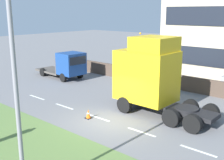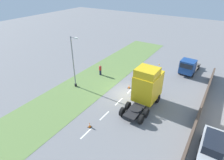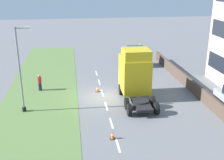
{
  "view_description": "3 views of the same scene",
  "coord_description": "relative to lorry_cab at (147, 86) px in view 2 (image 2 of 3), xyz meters",
  "views": [
    {
      "loc": [
        -11.61,
        -10.24,
        6.31
      ],
      "look_at": [
        -1.23,
        -1.27,
        2.95
      ],
      "focal_mm": 45.0,
      "sensor_mm": 36.0,
      "label": 1
    },
    {
      "loc": [
        9.56,
        -18.99,
        13.71
      ],
      "look_at": [
        -2.27,
        -0.3,
        1.51
      ],
      "focal_mm": 30.0,
      "sensor_mm": 36.0,
      "label": 2
    },
    {
      "loc": [
        -2.79,
        -25.07,
        10.65
      ],
      "look_at": [
        0.44,
        -2.88,
        2.68
      ],
      "focal_mm": 45.0,
      "sensor_mm": 36.0,
      "label": 3
    }
  ],
  "objects": [
    {
      "name": "flatbed_truck",
      "position": [
        2.49,
        10.77,
        -1.05
      ],
      "size": [
        2.46,
        5.89,
        2.59
      ],
      "rotation": [
        0.0,
        0.0,
        3.08
      ],
      "color": "navy",
      "rests_on": "ground"
    },
    {
      "name": "traffic_cone_lead",
      "position": [
        -3.16,
        -7.02,
        -2.14
      ],
      "size": [
        0.36,
        0.36,
        0.58
      ],
      "color": "black",
      "rests_on": "ground"
    },
    {
      "name": "boundary_wall",
      "position": [
        6.09,
        0.81,
        -1.8
      ],
      "size": [
        0.25,
        24.0,
        1.25
      ],
      "color": "#4C3D33",
      "rests_on": "ground"
    },
    {
      "name": "lorry_cab",
      "position": [
        0.0,
        0.0,
        0.0
      ],
      "size": [
        2.76,
        6.53,
        4.98
      ],
      "rotation": [
        0.0,
        0.0,
        -0.02
      ],
      "color": "black",
      "rests_on": "ground"
    },
    {
      "name": "grass_verge",
      "position": [
        -8.91,
        0.81,
        -2.41
      ],
      "size": [
        7.0,
        44.0,
        0.01
      ],
      "color": "#607F42",
      "rests_on": "ground"
    },
    {
      "name": "traffic_cone_trailing",
      "position": [
        -3.37,
        2.11,
        -2.14
      ],
      "size": [
        0.36,
        0.36,
        0.58
      ],
      "color": "black",
      "rests_on": "ground"
    },
    {
      "name": "lane_markings",
      "position": [
        -2.91,
        0.11,
        -2.42
      ],
      "size": [
        0.16,
        17.8,
        0.0
      ],
      "color": "white",
      "rests_on": "ground"
    },
    {
      "name": "ground_plane",
      "position": [
        -2.91,
        0.81,
        -2.42
      ],
      "size": [
        120.0,
        120.0,
        0.0
      ],
      "primitive_type": "plane",
      "color": "slate",
      "rests_on": "ground"
    },
    {
      "name": "lamp_post",
      "position": [
        -9.97,
        -1.52,
        0.93
      ],
      "size": [
        1.29,
        0.33,
        7.26
      ],
      "color": "black",
      "rests_on": "ground"
    },
    {
      "name": "pedestrian",
      "position": [
        -9.14,
        3.3,
        -1.6
      ],
      "size": [
        0.39,
        0.39,
        1.68
      ],
      "color": "#1E233D",
      "rests_on": "ground"
    },
    {
      "name": "parked_car",
      "position": [
        7.86,
        -4.35,
        -1.38
      ],
      "size": [
        1.96,
        4.72,
        2.16
      ],
      "rotation": [
        0.0,
        0.0,
        0.01
      ],
      "color": "#9EA3A8",
      "rests_on": "ground"
    }
  ]
}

